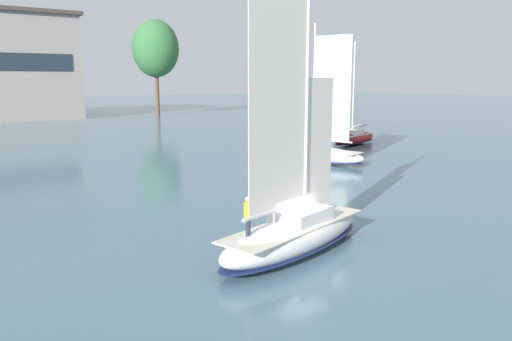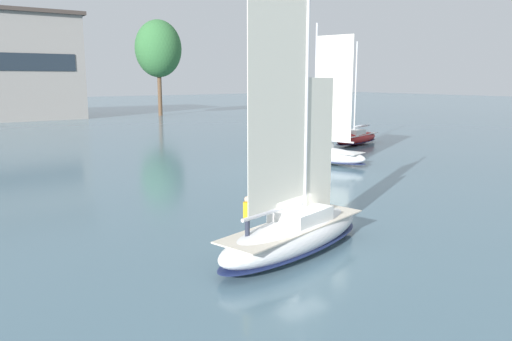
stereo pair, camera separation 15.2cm
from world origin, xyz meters
name	(u,v)px [view 2 (the right image)]	position (x,y,z in m)	size (l,w,h in m)	color
ground_plane	(294,252)	(0.00, 0.00, 0.00)	(400.00, 400.00, 0.00)	slate
tree_shore_center	(158,49)	(29.50, 80.93, 13.59)	(9.43, 9.43, 19.42)	brown
sailboat_main	(294,230)	(0.01, 0.00, 1.03)	(9.78, 4.98, 12.95)	silver
sailboat_moored_near_marina	(356,138)	(29.37, 24.73, 0.80)	(8.88, 4.72, 11.75)	maroon
sailboat_moored_far_slip	(321,152)	(17.10, 17.30, 1.00)	(4.94, 9.43, 12.48)	silver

